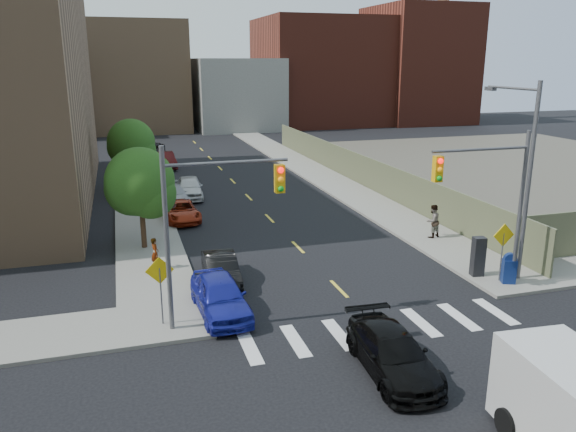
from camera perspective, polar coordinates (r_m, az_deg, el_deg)
ground at (r=18.90m, az=14.63°, el=-16.30°), size 160.00×160.00×0.00m
sidewalk_nw at (r=55.87m, az=-15.43°, el=4.99°), size 3.50×73.00×0.15m
sidewalk_ne at (r=58.27m, az=0.04°, el=5.97°), size 3.50×73.00×0.15m
fence_north at (r=46.22m, az=7.11°, el=4.78°), size 0.12×44.00×2.50m
gravel_lot at (r=57.84m, az=23.23°, el=4.58°), size 36.00×42.00×0.06m
bg_bldg_west at (r=84.61m, az=-26.24°, el=11.45°), size 14.00×18.00×12.00m
bg_bldg_midwest at (r=85.58m, az=-15.28°, el=13.51°), size 14.00×16.00×15.00m
bg_bldg_center at (r=85.32m, az=-5.47°, el=12.29°), size 12.00×16.00×10.00m
bg_bldg_east at (r=90.91m, az=3.18°, el=14.43°), size 18.00×18.00×16.00m
bg_bldg_fareast at (r=95.75m, az=12.97°, el=14.73°), size 14.00×16.00×18.00m
smokestack at (r=97.85m, az=15.30°, el=17.52°), size 1.80×1.80×28.00m
signal_nw at (r=20.41m, az=-8.11°, el=0.39°), size 4.59×0.30×7.00m
signal_ne at (r=25.07m, az=20.04°, el=2.44°), size 4.59×0.30×7.00m
streetlight_ne at (r=26.98m, az=22.85°, el=4.54°), size 0.25×3.70×9.00m
warn_sign_nw at (r=21.50m, az=-12.87°, el=-6.18°), size 1.06×0.06×2.83m
warn_sign_ne at (r=26.81m, az=21.00°, el=-2.46°), size 1.06×0.06×2.83m
warn_sign_midwest at (r=34.42m, az=-14.57°, el=1.94°), size 1.06×0.06×2.83m
tree_west_near at (r=30.23m, az=-14.80°, el=2.95°), size 3.66×3.64×5.52m
tree_west_far at (r=45.00m, az=-15.63°, el=6.92°), size 3.66×3.64×5.52m
parked_car_blue at (r=22.65m, az=-6.92°, el=-8.05°), size 2.09×4.70×1.57m
parked_car_black at (r=25.74m, az=-6.82°, el=-5.37°), size 1.55×4.08×1.33m
parked_car_red at (r=36.04m, az=-10.86°, el=0.51°), size 2.33×4.58×1.24m
parked_car_silver at (r=40.44m, az=-11.57°, el=2.15°), size 2.15×4.53×1.28m
parked_car_white at (r=41.85m, az=-10.00°, el=2.89°), size 2.27×4.79×1.58m
parked_car_maroon at (r=53.96m, az=-12.38°, el=5.55°), size 1.93×4.65×1.50m
parked_car_grey at (r=60.44m, az=-13.48°, el=6.51°), size 2.72×5.33×1.44m
black_sedan at (r=18.95m, az=10.56°, el=-13.50°), size 2.19×4.88×1.39m
mailbox at (r=27.04m, az=21.55°, el=-4.98°), size 0.69×0.61×1.40m
payphone at (r=27.37m, az=18.74°, el=-3.91°), size 0.61×0.52×1.85m
pedestrian_west at (r=27.56m, az=-13.35°, el=-3.71°), size 0.40×0.58×1.53m
pedestrian_east at (r=32.49m, az=14.49°, el=-0.51°), size 1.08×0.95×1.89m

